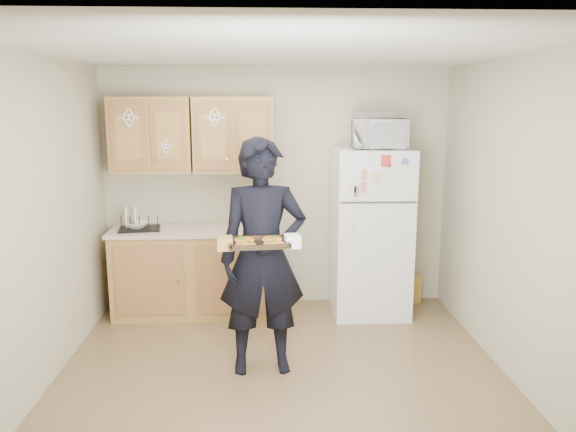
{
  "coord_description": "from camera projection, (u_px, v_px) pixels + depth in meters",
  "views": [
    {
      "loc": [
        -0.13,
        -4.09,
        2.13
      ],
      "look_at": [
        0.07,
        0.45,
        1.22
      ],
      "focal_mm": 35.0,
      "sensor_mm": 36.0,
      "label": 1
    }
  ],
  "objects": [
    {
      "name": "base_cabinet",
      "position": [
        195.0,
        273.0,
        5.76
      ],
      "size": [
        1.6,
        0.6,
        0.86
      ],
      "primitive_type": "cube",
      "color": "olive",
      "rests_on": "floor"
    },
    {
      "name": "wall_left",
      "position": [
        37.0,
        226.0,
        4.11
      ],
      "size": [
        0.04,
        3.6,
        2.5
      ],
      "primitive_type": "cube",
      "color": "#B3AD91",
      "rests_on": "floor"
    },
    {
      "name": "pizza_back_right",
      "position": [
        272.0,
        238.0,
        4.18
      ],
      "size": [
        0.15,
        0.15,
        0.02
      ],
      "primitive_type": "cylinder",
      "color": "orange",
      "rests_on": "baking_tray"
    },
    {
      "name": "pizza_back_left",
      "position": [
        244.0,
        239.0,
        4.15
      ],
      "size": [
        0.15,
        0.15,
        0.02
      ],
      "primitive_type": "cylinder",
      "color": "orange",
      "rests_on": "baking_tray"
    },
    {
      "name": "dish_rack",
      "position": [
        139.0,
        222.0,
        5.58
      ],
      "size": [
        0.43,
        0.34,
        0.16
      ],
      "primitive_type": "cube",
      "rotation": [
        0.0,
        0.0,
        0.14
      ],
      "color": "black",
      "rests_on": "countertop"
    },
    {
      "name": "wall_back",
      "position": [
        276.0,
        189.0,
        5.95
      ],
      "size": [
        3.6,
        0.04,
        2.5
      ],
      "primitive_type": "cube",
      "color": "#B3AD91",
      "rests_on": "floor"
    },
    {
      "name": "upper_cab_right",
      "position": [
        234.0,
        135.0,
        5.64
      ],
      "size": [
        0.8,
        0.33,
        0.75
      ],
      "primitive_type": "cube",
      "color": "olive",
      "rests_on": "wall_back"
    },
    {
      "name": "pizza_front_left",
      "position": [
        246.0,
        244.0,
        4.01
      ],
      "size": [
        0.15,
        0.15,
        0.02
      ],
      "primitive_type": "cylinder",
      "color": "orange",
      "rests_on": "baking_tray"
    },
    {
      "name": "person",
      "position": [
        263.0,
        257.0,
        4.43
      ],
      "size": [
        0.73,
        0.51,
        1.89
      ],
      "primitive_type": "imported",
      "rotation": [
        0.0,
        0.0,
        0.09
      ],
      "color": "black",
      "rests_on": "floor"
    },
    {
      "name": "foil_pan",
      "position": [
        372.0,
        115.0,
        5.46
      ],
      "size": [
        0.37,
        0.29,
        0.07
      ],
      "primitive_type": "cube",
      "rotation": [
        0.0,
        0.0,
        0.14
      ],
      "color": "#A9A9AF",
      "rests_on": "microwave"
    },
    {
      "name": "cereal_box",
      "position": [
        411.0,
        288.0,
        6.1
      ],
      "size": [
        0.2,
        0.07,
        0.32
      ],
      "primitive_type": "cube",
      "color": "#EDC953",
      "rests_on": "floor"
    },
    {
      "name": "wall_front",
      "position": [
        295.0,
        312.0,
        2.43
      ],
      "size": [
        3.6,
        0.04,
        2.5
      ],
      "primitive_type": "cube",
      "color": "#B3AD91",
      "rests_on": "floor"
    },
    {
      "name": "microwave",
      "position": [
        379.0,
        134.0,
        5.47
      ],
      "size": [
        0.55,
        0.39,
        0.29
      ],
      "primitive_type": "imported",
      "rotation": [
        0.0,
        0.0,
        -0.06
      ],
      "color": "white",
      "rests_on": "refrigerator"
    },
    {
      "name": "baking_tray",
      "position": [
        259.0,
        243.0,
        4.1
      ],
      "size": [
        0.46,
        0.36,
        0.04
      ],
      "primitive_type": "cube",
      "rotation": [
        0.0,
        0.0,
        0.09
      ],
      "color": "black",
      "rests_on": "person"
    },
    {
      "name": "countertop",
      "position": [
        193.0,
        230.0,
        5.68
      ],
      "size": [
        1.64,
        0.64,
        0.04
      ],
      "primitive_type": "cube",
      "color": "#C8B09A",
      "rests_on": "base_cabinet"
    },
    {
      "name": "pizza_front_right",
      "position": [
        274.0,
        243.0,
        4.03
      ],
      "size": [
        0.15,
        0.15,
        0.02
      ],
      "primitive_type": "cylinder",
      "color": "orange",
      "rests_on": "baking_tray"
    },
    {
      "name": "soap_bottle",
      "position": [
        262.0,
        222.0,
        5.55
      ],
      "size": [
        0.08,
        0.08,
        0.17
      ],
      "primitive_type": "imported",
      "rotation": [
        0.0,
        0.0,
        -0.0
      ],
      "color": "white",
      "rests_on": "countertop"
    },
    {
      "name": "wall_right",
      "position": [
        518.0,
        222.0,
        4.27
      ],
      "size": [
        0.04,
        3.6,
        2.5
      ],
      "primitive_type": "cube",
      "color": "#B3AD91",
      "rests_on": "floor"
    },
    {
      "name": "ceiling",
      "position": [
        281.0,
        51.0,
        3.94
      ],
      "size": [
        3.6,
        3.6,
        0.0
      ],
      "primitive_type": "plane",
      "color": "silver",
      "rests_on": "wall_back"
    },
    {
      "name": "bowl",
      "position": [
        137.0,
        225.0,
        5.58
      ],
      "size": [
        0.29,
        0.29,
        0.06
      ],
      "primitive_type": "imported",
      "rotation": [
        0.0,
        0.0,
        -0.26
      ],
      "color": "silver",
      "rests_on": "dish_rack"
    },
    {
      "name": "floor",
      "position": [
        282.0,
        378.0,
        4.44
      ],
      "size": [
        3.6,
        3.6,
        0.0
      ],
      "primitive_type": "plane",
      "color": "brown",
      "rests_on": "ground"
    },
    {
      "name": "refrigerator",
      "position": [
        370.0,
        232.0,
        5.71
      ],
      "size": [
        0.75,
        0.7,
        1.7
      ],
      "primitive_type": "cube",
      "color": "white",
      "rests_on": "floor"
    },
    {
      "name": "upper_cab_left",
      "position": [
        152.0,
        135.0,
        5.61
      ],
      "size": [
        0.8,
        0.33,
        0.75
      ],
      "primitive_type": "cube",
      "color": "olive",
      "rests_on": "wall_back"
    }
  ]
}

